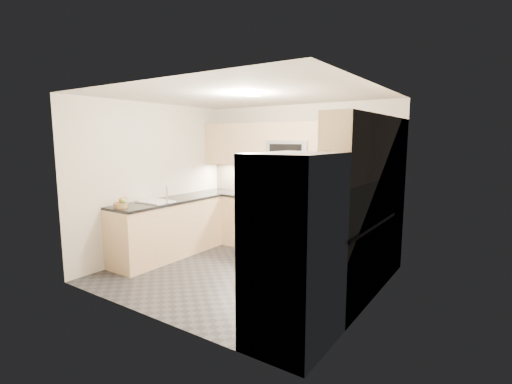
# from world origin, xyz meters

# --- Properties ---
(floor) EXTENTS (3.60, 3.20, 0.00)m
(floor) POSITION_xyz_m (0.00, 0.00, 0.00)
(floor) COLOR black
(floor) RESTS_ON ground
(ceiling) EXTENTS (3.60, 3.20, 0.02)m
(ceiling) POSITION_xyz_m (0.00, 0.00, 2.50)
(ceiling) COLOR beige
(ceiling) RESTS_ON wall_back
(wall_back) EXTENTS (3.60, 0.02, 2.50)m
(wall_back) POSITION_xyz_m (0.00, 1.60, 1.25)
(wall_back) COLOR beige
(wall_back) RESTS_ON floor
(wall_front) EXTENTS (3.60, 0.02, 2.50)m
(wall_front) POSITION_xyz_m (0.00, -1.60, 1.25)
(wall_front) COLOR beige
(wall_front) RESTS_ON floor
(wall_left) EXTENTS (0.02, 3.20, 2.50)m
(wall_left) POSITION_xyz_m (-1.80, 0.00, 1.25)
(wall_left) COLOR beige
(wall_left) RESTS_ON floor
(wall_right) EXTENTS (0.02, 3.20, 2.50)m
(wall_right) POSITION_xyz_m (1.80, 0.00, 1.25)
(wall_right) COLOR beige
(wall_right) RESTS_ON floor
(base_cab_back_left) EXTENTS (1.42, 0.60, 0.90)m
(base_cab_back_left) POSITION_xyz_m (-1.09, 1.30, 0.45)
(base_cab_back_left) COLOR tan
(base_cab_back_left) RESTS_ON floor
(base_cab_back_right) EXTENTS (1.42, 0.60, 0.90)m
(base_cab_back_right) POSITION_xyz_m (1.09, 1.30, 0.45)
(base_cab_back_right) COLOR tan
(base_cab_back_right) RESTS_ON floor
(base_cab_right) EXTENTS (0.60, 1.70, 0.90)m
(base_cab_right) POSITION_xyz_m (1.50, 0.15, 0.45)
(base_cab_right) COLOR tan
(base_cab_right) RESTS_ON floor
(base_cab_peninsula) EXTENTS (0.60, 2.00, 0.90)m
(base_cab_peninsula) POSITION_xyz_m (-1.50, 0.00, 0.45)
(base_cab_peninsula) COLOR tan
(base_cab_peninsula) RESTS_ON floor
(countertop_back_left) EXTENTS (1.42, 0.63, 0.04)m
(countertop_back_left) POSITION_xyz_m (-1.09, 1.30, 0.92)
(countertop_back_left) COLOR black
(countertop_back_left) RESTS_ON base_cab_back_left
(countertop_back_right) EXTENTS (1.42, 0.63, 0.04)m
(countertop_back_right) POSITION_xyz_m (1.09, 1.30, 0.92)
(countertop_back_right) COLOR black
(countertop_back_right) RESTS_ON base_cab_back_right
(countertop_right) EXTENTS (0.63, 1.70, 0.04)m
(countertop_right) POSITION_xyz_m (1.50, 0.15, 0.92)
(countertop_right) COLOR black
(countertop_right) RESTS_ON base_cab_right
(countertop_peninsula) EXTENTS (0.63, 2.00, 0.04)m
(countertop_peninsula) POSITION_xyz_m (-1.50, 0.00, 0.92)
(countertop_peninsula) COLOR black
(countertop_peninsula) RESTS_ON base_cab_peninsula
(upper_cab_back) EXTENTS (3.60, 0.35, 0.75)m
(upper_cab_back) POSITION_xyz_m (0.00, 1.43, 1.83)
(upper_cab_back) COLOR tan
(upper_cab_back) RESTS_ON wall_back
(upper_cab_right) EXTENTS (0.35, 1.95, 0.75)m
(upper_cab_right) POSITION_xyz_m (1.62, 0.28, 1.83)
(upper_cab_right) COLOR tan
(upper_cab_right) RESTS_ON wall_right
(backsplash_back) EXTENTS (3.60, 0.01, 0.51)m
(backsplash_back) POSITION_xyz_m (0.00, 1.60, 1.20)
(backsplash_back) COLOR #C6B18F
(backsplash_back) RESTS_ON wall_back
(backsplash_right) EXTENTS (0.01, 2.30, 0.51)m
(backsplash_right) POSITION_xyz_m (1.80, 0.45, 1.20)
(backsplash_right) COLOR #C6B18F
(backsplash_right) RESTS_ON wall_right
(gas_range) EXTENTS (0.76, 0.65, 0.91)m
(gas_range) POSITION_xyz_m (0.00, 1.28, 0.46)
(gas_range) COLOR #94959B
(gas_range) RESTS_ON floor
(range_cooktop) EXTENTS (0.76, 0.65, 0.03)m
(range_cooktop) POSITION_xyz_m (0.00, 1.28, 0.92)
(range_cooktop) COLOR black
(range_cooktop) RESTS_ON gas_range
(oven_door_glass) EXTENTS (0.62, 0.02, 0.45)m
(oven_door_glass) POSITION_xyz_m (0.00, 0.95, 0.45)
(oven_door_glass) COLOR black
(oven_door_glass) RESTS_ON gas_range
(oven_handle) EXTENTS (0.60, 0.02, 0.02)m
(oven_handle) POSITION_xyz_m (0.00, 0.93, 0.72)
(oven_handle) COLOR #B2B5BA
(oven_handle) RESTS_ON gas_range
(microwave) EXTENTS (0.76, 0.40, 0.40)m
(microwave) POSITION_xyz_m (0.00, 1.40, 1.70)
(microwave) COLOR #999CA0
(microwave) RESTS_ON upper_cab_back
(microwave_door) EXTENTS (0.60, 0.01, 0.28)m
(microwave_door) POSITION_xyz_m (0.00, 1.20, 1.70)
(microwave_door) COLOR black
(microwave_door) RESTS_ON microwave
(refrigerator) EXTENTS (0.70, 0.90, 1.80)m
(refrigerator) POSITION_xyz_m (1.45, -1.15, 0.90)
(refrigerator) COLOR #ACAFB5
(refrigerator) RESTS_ON floor
(fridge_handle_left) EXTENTS (0.02, 0.02, 1.20)m
(fridge_handle_left) POSITION_xyz_m (1.08, -1.33, 0.95)
(fridge_handle_left) COLOR #B2B5BA
(fridge_handle_left) RESTS_ON refrigerator
(fridge_handle_right) EXTENTS (0.02, 0.02, 1.20)m
(fridge_handle_right) POSITION_xyz_m (1.08, -0.97, 0.95)
(fridge_handle_right) COLOR #B2B5BA
(fridge_handle_right) RESTS_ON refrigerator
(sink_basin) EXTENTS (0.52, 0.38, 0.16)m
(sink_basin) POSITION_xyz_m (-1.50, -0.25, 0.88)
(sink_basin) COLOR white
(sink_basin) RESTS_ON base_cab_peninsula
(faucet) EXTENTS (0.03, 0.03, 0.28)m
(faucet) POSITION_xyz_m (-1.24, -0.25, 1.08)
(faucet) COLOR silver
(faucet) RESTS_ON countertop_peninsula
(utensil_bowl) EXTENTS (0.31, 0.31, 0.17)m
(utensil_bowl) POSITION_xyz_m (1.64, 1.22, 1.02)
(utensil_bowl) COLOR #4BB04D
(utensil_bowl) RESTS_ON countertop_back_right
(cutting_board) EXTENTS (0.41, 0.31, 0.01)m
(cutting_board) POSITION_xyz_m (-0.60, 1.25, 0.95)
(cutting_board) COLOR orange
(cutting_board) RESTS_ON countertop_back_left
(fruit_basket) EXTENTS (0.24, 0.24, 0.07)m
(fruit_basket) POSITION_xyz_m (-1.55, -0.85, 0.98)
(fruit_basket) COLOR olive
(fruit_basket) RESTS_ON countertop_peninsula
(fruit_apple) EXTENTS (0.07, 0.07, 0.07)m
(fruit_apple) POSITION_xyz_m (-1.54, -0.79, 1.05)
(fruit_apple) COLOR red
(fruit_apple) RESTS_ON fruit_basket
(fruit_pear) EXTENTS (0.07, 0.07, 0.07)m
(fruit_pear) POSITION_xyz_m (-1.47, -0.85, 1.05)
(fruit_pear) COLOR #6AC253
(fruit_pear) RESTS_ON fruit_basket
(dish_towel_check) EXTENTS (0.19, 0.06, 0.37)m
(dish_towel_check) POSITION_xyz_m (-0.07, 0.91, 0.55)
(dish_towel_check) COLOR silver
(dish_towel_check) RESTS_ON oven_handle
(dish_towel_blue) EXTENTS (0.16, 0.04, 0.31)m
(dish_towel_blue) POSITION_xyz_m (0.19, 0.91, 0.55)
(dish_towel_blue) COLOR #384B9C
(dish_towel_blue) RESTS_ON oven_handle
(fruit_orange) EXTENTS (0.07, 0.07, 0.07)m
(fruit_orange) POSITION_xyz_m (-1.53, -0.85, 1.05)
(fruit_orange) COLOR orange
(fruit_orange) RESTS_ON fruit_basket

